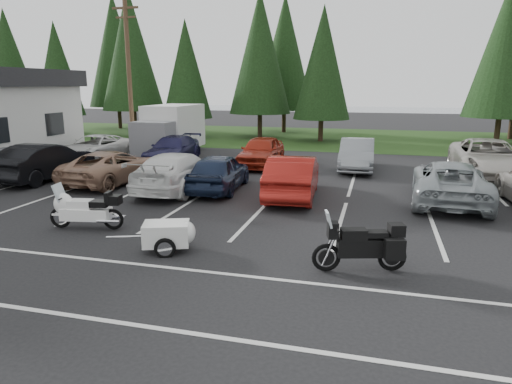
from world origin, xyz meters
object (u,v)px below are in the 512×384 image
object	(u,v)px
car_far_1	(173,150)
cargo_trailer	(167,237)
car_near_2	(112,167)
car_near_3	(178,171)
touring_motorcycle	(86,206)
car_near_6	(450,182)
car_near_0	(10,161)
car_near_4	(219,172)
box_truck	(167,130)
adventure_motorcycle	(360,241)
car_far_2	(261,151)
car_far_4	(487,158)
car_far_3	(357,154)
utility_pole	(129,74)
car_near_1	(45,162)
car_near_5	(293,177)

from	to	relation	value
car_far_1	cargo_trailer	distance (m)	13.67
car_near_2	cargo_trailer	world-z (taller)	car_near_2
car_near_3	cargo_trailer	size ratio (longest dim) A/B	3.21
touring_motorcycle	car_near_6	bearing A→B (deg)	19.95
car_near_0	car_near_4	world-z (taller)	car_near_4
box_truck	car_far_1	xyz separation A→B (m)	(1.54, -2.57, -0.75)
adventure_motorcycle	car_near_0	bearing A→B (deg)	139.83
adventure_motorcycle	car_near_3	bearing A→B (deg)	122.51
car_near_0	cargo_trailer	distance (m)	13.30
car_far_2	cargo_trailer	size ratio (longest dim) A/B	2.77
car_near_2	car_far_4	world-z (taller)	car_far_4
car_near_4	car_far_3	distance (m)	7.85
adventure_motorcycle	utility_pole	bearing A→B (deg)	117.59
car_near_6	cargo_trailer	size ratio (longest dim) A/B	3.28
car_far_1	touring_motorcycle	size ratio (longest dim) A/B	1.99
utility_pole	adventure_motorcycle	bearing A→B (deg)	-46.30
car_far_1	car_far_2	world-z (taller)	car_far_2
car_near_0	car_near_2	world-z (taller)	car_near_0
car_near_6	car_near_1	bearing A→B (deg)	4.91
touring_motorcycle	cargo_trailer	distance (m)	3.25
utility_pole	adventure_motorcycle	distance (m)	20.52
car_far_4	adventure_motorcycle	bearing A→B (deg)	-111.21
car_near_3	car_near_5	size ratio (longest dim) A/B	1.10
car_far_2	car_near_4	bearing A→B (deg)	-92.93
car_near_2	car_far_4	distance (m)	16.79
utility_pole	touring_motorcycle	xyz separation A→B (m)	(6.14, -13.44, -4.02)
car_near_4	car_far_3	world-z (taller)	car_far_3
car_near_0	car_far_1	bearing A→B (deg)	-135.52
car_near_3	car_near_5	xyz separation A→B (m)	(4.57, 0.04, 0.03)
car_near_6	car_far_3	world-z (taller)	car_far_3
car_far_4	cargo_trailer	bearing A→B (deg)	-126.98
car_near_0	car_near_5	size ratio (longest dim) A/B	0.88
car_near_2	car_far_2	world-z (taller)	car_far_2
car_near_5	cargo_trailer	size ratio (longest dim) A/B	2.92
utility_pole	car_near_6	size ratio (longest dim) A/B	1.69
utility_pole	car_near_3	bearing A→B (deg)	-50.84
box_truck	touring_motorcycle	bearing A→B (deg)	-73.45
cargo_trailer	utility_pole	bearing A→B (deg)	102.41
car_near_0	car_near_5	xyz separation A→B (m)	(13.26, -0.67, 0.07)
car_near_5	touring_motorcycle	size ratio (longest dim) A/B	1.96
car_near_4	adventure_motorcycle	bearing A→B (deg)	126.24
car_near_3	car_far_1	bearing A→B (deg)	-62.62
car_near_1	car_far_3	size ratio (longest dim) A/B	1.07
car_near_0	car_far_3	world-z (taller)	car_far_3
car_far_1	car_near_6	bearing A→B (deg)	-25.82
car_near_2	box_truck	bearing A→B (deg)	-76.80
car_near_1	car_far_2	xyz separation A→B (m)	(8.29, 5.80, -0.04)
car_near_5	car_far_1	xyz separation A→B (m)	(-7.66, 6.03, -0.08)
car_far_2	car_near_6	bearing A→B (deg)	-33.88
car_near_1	car_near_3	bearing A→B (deg)	178.49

